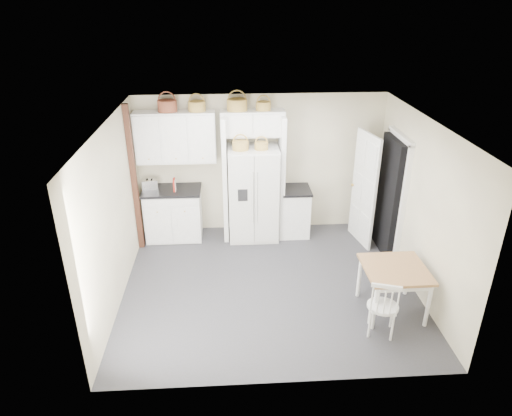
{
  "coord_description": "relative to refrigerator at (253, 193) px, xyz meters",
  "views": [
    {
      "loc": [
        -0.58,
        -5.97,
        4.19
      ],
      "look_at": [
        -0.18,
        0.4,
        1.16
      ],
      "focal_mm": 32.0,
      "sensor_mm": 36.0,
      "label": 1
    }
  ],
  "objects": [
    {
      "name": "trim_post",
      "position": [
        -2.05,
        -0.29,
        0.43
      ],
      "size": [
        0.09,
        0.09,
        2.6
      ],
      "primitive_type": "cube",
      "color": "black",
      "rests_on": "floor"
    },
    {
      "name": "fridge_panel_right",
      "position": [
        0.51,
        0.06,
        0.28
      ],
      "size": [
        0.08,
        0.6,
        2.3
      ],
      "primitive_type": "cube",
      "color": "silver",
      "rests_on": "floor"
    },
    {
      "name": "wall_right",
      "position": [
        2.4,
        -1.64,
        0.43
      ],
      "size": [
        0.0,
        4.0,
        4.0
      ],
      "primitive_type": "plane",
      "rotation": [
        1.57,
        0.0,
        -1.57
      ],
      "color": "#ADA28A",
      "rests_on": "floor"
    },
    {
      "name": "basket_upper_c",
      "position": [
        -0.95,
        0.19,
        1.57
      ],
      "size": [
        0.29,
        0.29,
        0.17
      ],
      "primitive_type": "cylinder",
      "color": "#A37C31",
      "rests_on": "upper_cabinet"
    },
    {
      "name": "base_cab_left",
      "position": [
        -1.48,
        0.06,
        -0.4
      ],
      "size": [
        1.0,
        0.63,
        0.93
      ],
      "primitive_type": "cube",
      "color": "silver",
      "rests_on": "floor"
    },
    {
      "name": "floor",
      "position": [
        0.15,
        -1.64,
        -0.87
      ],
      "size": [
        4.5,
        4.5,
        0.0
      ],
      "primitive_type": "plane",
      "color": "#323234",
      "rests_on": "ground"
    },
    {
      "name": "wall_left",
      "position": [
        -2.1,
        -1.64,
        0.43
      ],
      "size": [
        0.0,
        4.0,
        4.0
      ],
      "primitive_type": "plane",
      "rotation": [
        1.57,
        0.0,
        1.57
      ],
      "color": "#ADA28A",
      "rests_on": "floor"
    },
    {
      "name": "bridge_cabinet",
      "position": [
        -0.0,
        0.19,
        1.26
      ],
      "size": [
        1.12,
        0.34,
        0.45
      ],
      "primitive_type": "cube",
      "color": "silver",
      "rests_on": "wall_back"
    },
    {
      "name": "windsor_chair",
      "position": [
        1.56,
        -2.83,
        -0.45
      ],
      "size": [
        0.51,
        0.48,
        0.85
      ],
      "primitive_type": "cube",
      "rotation": [
        0.0,
        0.0,
        -0.31
      ],
      "color": "silver",
      "rests_on": "floor"
    },
    {
      "name": "door_slab",
      "position": [
        1.95,
        -0.31,
        0.16
      ],
      "size": [
        0.21,
        0.79,
        2.05
      ],
      "primitive_type": "cube",
      "rotation": [
        0.0,
        0.0,
        -1.36
      ],
      "color": "white",
      "rests_on": "floor"
    },
    {
      "name": "refrigerator",
      "position": [
        0.0,
        0.0,
        0.0
      ],
      "size": [
        0.9,
        0.72,
        1.74
      ],
      "primitive_type": "cube",
      "color": "silver",
      "rests_on": "floor"
    },
    {
      "name": "basket_fridge_b",
      "position": [
        0.14,
        -0.1,
        0.93
      ],
      "size": [
        0.23,
        0.23,
        0.13
      ],
      "primitive_type": "cylinder",
      "color": "#A37C31",
      "rests_on": "refrigerator"
    },
    {
      "name": "counter_left",
      "position": [
        -1.48,
        0.06,
        0.08
      ],
      "size": [
        1.05,
        0.68,
        0.04
      ],
      "primitive_type": "cube",
      "color": "black",
      "rests_on": "base_cab_left"
    },
    {
      "name": "toaster",
      "position": [
        -1.86,
        0.05,
        0.2
      ],
      "size": [
        0.3,
        0.2,
        0.19
      ],
      "primitive_type": "cube",
      "rotation": [
        0.0,
        0.0,
        0.18
      ],
      "color": "silver",
      "rests_on": "counter_left"
    },
    {
      "name": "dining_table",
      "position": [
        1.85,
        -2.38,
        -0.51
      ],
      "size": [
        0.87,
        0.87,
        0.72
      ],
      "primitive_type": "cube",
      "rotation": [
        0.0,
        0.0,
        0.01
      ],
      "color": "olive",
      "rests_on": "floor"
    },
    {
      "name": "fridge_panel_left",
      "position": [
        -0.51,
        0.06,
        0.28
      ],
      "size": [
        0.08,
        0.6,
        2.3
      ],
      "primitive_type": "cube",
      "color": "silver",
      "rests_on": "floor"
    },
    {
      "name": "upper_cabinet",
      "position": [
        -1.35,
        0.19,
        1.03
      ],
      "size": [
        1.4,
        0.34,
        0.9
      ],
      "primitive_type": "cube",
      "color": "silver",
      "rests_on": "wall_back"
    },
    {
      "name": "cookbook_red",
      "position": [
        -1.41,
        -0.02,
        0.22
      ],
      "size": [
        0.04,
        0.15,
        0.23
      ],
      "primitive_type": "cube",
      "rotation": [
        0.0,
        0.0,
        0.01
      ],
      "color": "maroon",
      "rests_on": "counter_left"
    },
    {
      "name": "doorway_void",
      "position": [
        2.31,
        -0.64,
        0.16
      ],
      "size": [
        0.18,
        0.85,
        2.05
      ],
      "primitive_type": "cube",
      "color": "black",
      "rests_on": "floor"
    },
    {
      "name": "cookbook_cream",
      "position": [
        -1.41,
        -0.02,
        0.21
      ],
      "size": [
        0.04,
        0.14,
        0.22
      ],
      "primitive_type": "cube",
      "rotation": [
        0.0,
        0.0,
        0.04
      ],
      "color": "beige",
      "rests_on": "counter_left"
    },
    {
      "name": "basket_fridge_a",
      "position": [
        -0.22,
        -0.1,
        0.94
      ],
      "size": [
        0.28,
        0.28,
        0.15
      ],
      "primitive_type": "cylinder",
      "color": "#A37C31",
      "rests_on": "refrigerator"
    },
    {
      "name": "ceiling",
      "position": [
        0.15,
        -1.64,
        1.73
      ],
      "size": [
        4.5,
        4.5,
        0.0
      ],
      "primitive_type": "plane",
      "color": "white",
      "rests_on": "wall_back"
    },
    {
      "name": "basket_bridge_a",
      "position": [
        -0.26,
        0.19,
        1.58
      ],
      "size": [
        0.35,
        0.35,
        0.2
      ],
      "primitive_type": "cylinder",
      "color": "#A37C31",
      "rests_on": "bridge_cabinet"
    },
    {
      "name": "counter_right",
      "position": [
        0.79,
        0.06,
        0.03
      ],
      "size": [
        0.54,
        0.64,
        0.04
      ],
      "primitive_type": "cube",
      "color": "black",
      "rests_on": "base_cab_right"
    },
    {
      "name": "basket_upper_b",
      "position": [
        -1.45,
        0.19,
        1.58
      ],
      "size": [
        0.33,
        0.33,
        0.19
      ],
      "primitive_type": "cylinder",
      "color": "brown",
      "rests_on": "upper_cabinet"
    },
    {
      "name": "basket_bridge_b",
      "position": [
        0.19,
        0.19,
        1.55
      ],
      "size": [
        0.26,
        0.26,
        0.15
      ],
      "primitive_type": "cylinder",
      "color": "#A37C31",
      "rests_on": "bridge_cabinet"
    },
    {
      "name": "wall_back",
      "position": [
        0.15,
        0.36,
        0.43
      ],
      "size": [
        4.5,
        0.0,
        4.5
      ],
      "primitive_type": "plane",
      "rotation": [
        1.57,
        0.0,
        0.0
      ],
      "color": "#ADA28A",
      "rests_on": "floor"
    },
    {
      "name": "base_cab_right",
      "position": [
        0.79,
        0.06,
        -0.43
      ],
      "size": [
        0.5,
        0.6,
        0.88
      ],
      "primitive_type": "cube",
      "color": "silver",
      "rests_on": "floor"
    }
  ]
}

